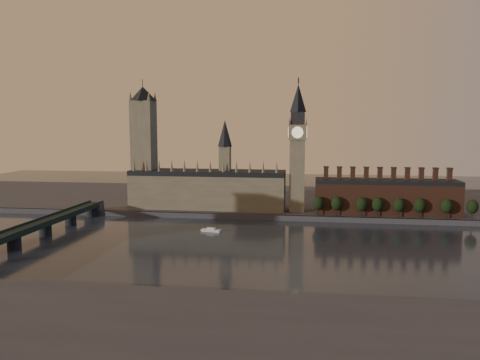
% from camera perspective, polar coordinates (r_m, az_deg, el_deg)
% --- Properties ---
extents(ground, '(900.00, 900.00, 0.00)m').
position_cam_1_polar(ground, '(278.37, 4.36, -8.61)').
color(ground, black).
rests_on(ground, ground).
extents(north_bank, '(900.00, 182.00, 4.00)m').
position_cam_1_polar(north_bank, '(452.09, 5.82, -2.47)').
color(north_bank, '#414145').
rests_on(north_bank, ground).
extents(palace_of_westminster, '(130.00, 30.30, 74.00)m').
position_cam_1_polar(palace_of_westminster, '(394.89, -3.89, -0.89)').
color(palace_of_westminster, '#7E745A').
rests_on(palace_of_westminster, north_bank).
extents(victoria_tower, '(24.00, 24.00, 108.00)m').
position_cam_1_polar(victoria_tower, '(407.04, -11.64, 4.51)').
color(victoria_tower, '#7E745A').
rests_on(victoria_tower, north_bank).
extents(big_ben, '(15.00, 15.00, 107.00)m').
position_cam_1_polar(big_ben, '(378.54, 7.03, 4.10)').
color(big_ben, '#7E745A').
rests_on(big_ben, north_bank).
extents(chimney_block, '(110.00, 25.00, 37.00)m').
position_cam_1_polar(chimney_block, '(387.33, 17.36, -1.89)').
color(chimney_block, brown).
rests_on(chimney_block, north_bank).
extents(embankment_tree_0, '(8.60, 8.60, 14.88)m').
position_cam_1_polar(embankment_tree_0, '(367.00, 9.52, -2.83)').
color(embankment_tree_0, black).
rests_on(embankment_tree_0, north_bank).
extents(embankment_tree_1, '(8.60, 8.60, 14.88)m').
position_cam_1_polar(embankment_tree_1, '(368.64, 11.70, -2.83)').
color(embankment_tree_1, black).
rests_on(embankment_tree_1, north_bank).
extents(embankment_tree_2, '(8.60, 8.60, 14.88)m').
position_cam_1_polar(embankment_tree_2, '(369.85, 14.61, -2.88)').
color(embankment_tree_2, black).
rests_on(embankment_tree_2, north_bank).
extents(embankment_tree_3, '(8.60, 8.60, 14.88)m').
position_cam_1_polar(embankment_tree_3, '(372.13, 16.42, -2.88)').
color(embankment_tree_3, black).
rests_on(embankment_tree_3, north_bank).
extents(embankment_tree_4, '(8.60, 8.60, 14.88)m').
position_cam_1_polar(embankment_tree_4, '(374.13, 18.80, -2.91)').
color(embankment_tree_4, black).
rests_on(embankment_tree_4, north_bank).
extents(embankment_tree_5, '(8.60, 8.60, 14.88)m').
position_cam_1_polar(embankment_tree_5, '(378.06, 21.07, -2.90)').
color(embankment_tree_5, black).
rests_on(embankment_tree_5, north_bank).
extents(embankment_tree_6, '(8.60, 8.60, 14.88)m').
position_cam_1_polar(embankment_tree_6, '(381.70, 23.88, -2.94)').
color(embankment_tree_6, black).
rests_on(embankment_tree_6, north_bank).
extents(embankment_tree_7, '(8.60, 8.60, 14.88)m').
position_cam_1_polar(embankment_tree_7, '(388.00, 26.47, -2.92)').
color(embankment_tree_7, black).
rests_on(embankment_tree_7, north_bank).
extents(westminster_bridge, '(14.00, 200.00, 11.55)m').
position_cam_1_polar(westminster_bridge, '(322.85, -24.45, -5.71)').
color(westminster_bridge, black).
rests_on(westminster_bridge, ground).
extents(river_boat, '(14.39, 6.68, 2.78)m').
position_cam_1_polar(river_boat, '(327.20, -3.54, -6.11)').
color(river_boat, silver).
rests_on(river_boat, ground).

